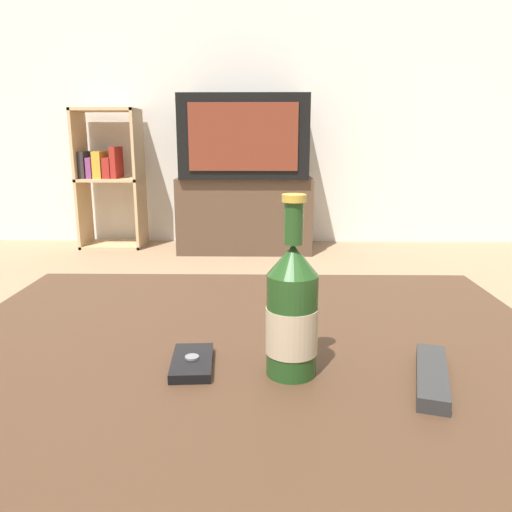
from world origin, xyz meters
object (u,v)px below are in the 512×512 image
(bookshelf, at_px, (108,175))
(tv_stand, at_px, (245,214))
(cell_phone, at_px, (192,362))
(beer_bottle, at_px, (292,312))
(television, at_px, (245,137))
(remote_control, at_px, (432,376))

(bookshelf, bearing_deg, tv_stand, -5.39)
(bookshelf, relative_size, cell_phone, 8.69)
(tv_stand, xyz_separation_m, cell_phone, (0.03, -2.82, 0.21))
(beer_bottle, xyz_separation_m, cell_phone, (-0.14, 0.02, -0.08))
(television, xyz_separation_m, beer_bottle, (0.17, -2.83, -0.24))
(television, height_order, beer_bottle, television)
(bookshelf, height_order, cell_phone, bookshelf)
(television, xyz_separation_m, remote_control, (0.36, -2.86, -0.32))
(tv_stand, relative_size, television, 1.09)
(beer_bottle, distance_m, cell_phone, 0.17)
(tv_stand, relative_size, bookshelf, 0.94)
(tv_stand, height_order, remote_control, tv_stand)
(beer_bottle, bearing_deg, cell_phone, 173.33)
(television, height_order, cell_phone, television)
(cell_phone, bearing_deg, beer_bottle, -10.61)
(bookshelf, xyz_separation_m, remote_control, (1.35, -2.95, -0.05))
(tv_stand, height_order, cell_phone, tv_stand)
(television, bearing_deg, cell_phone, -89.42)
(television, bearing_deg, beer_bottle, -86.52)
(beer_bottle, xyz_separation_m, remote_control, (0.19, -0.03, -0.08))
(remote_control, bearing_deg, bookshelf, 131.07)
(bookshelf, bearing_deg, cell_phone, -70.82)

